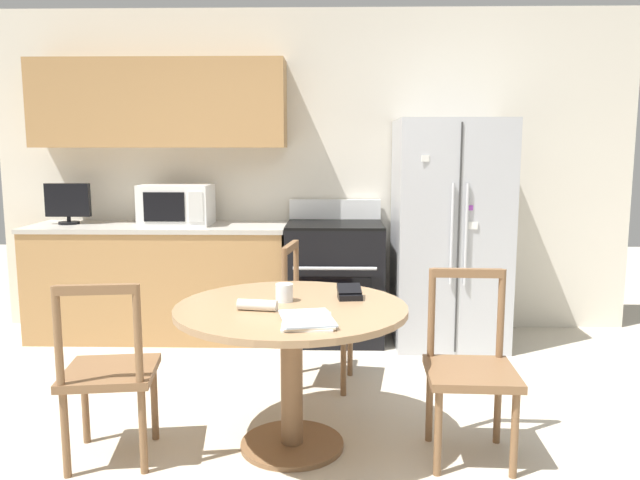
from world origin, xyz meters
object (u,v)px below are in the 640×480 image
microwave (177,205)px  candle_glass (284,294)px  dining_chair_right (470,370)px  refrigerator (449,233)px  dining_chair_far (316,317)px  oven_range (335,280)px  dining_chair_left (109,374)px  wallet (350,293)px  countertop_tv (68,202)px

microwave → candle_glass: size_ratio=6.03×
dining_chair_right → candle_glass: size_ratio=10.13×
refrigerator → dining_chair_right: 1.91m
dining_chair_right → dining_chair_far: bearing=-48.2°
microwave → candle_glass: microwave is taller
refrigerator → oven_range: (-0.87, 0.06, -0.39)m
microwave → dining_chair_left: 2.12m
oven_range → candle_glass: (-0.25, -1.76, 0.30)m
dining_chair_right → wallet: 0.70m
dining_chair_left → wallet: (1.15, 0.30, 0.32)m
refrigerator → wallet: bearing=-116.0°
dining_chair_right → wallet: size_ratio=6.48×
refrigerator → oven_range: refrigerator is taller
countertop_tv → candle_glass: bearing=-44.3°
dining_chair_left → wallet: dining_chair_left is taller
dining_chair_right → oven_range: bearing=-69.0°
refrigerator → wallet: refrigerator is taller
dining_chair_right → candle_glass: dining_chair_right is taller
refrigerator → wallet: 1.82m
countertop_tv → dining_chair_right: 3.44m
dining_chair_far → candle_glass: (-0.13, -0.78, 0.34)m
refrigerator → countertop_tv: refrigerator is taller
microwave → countertop_tv: (-0.87, 0.02, 0.01)m
countertop_tv → dining_chair_far: (1.99, -1.02, -0.64)m
dining_chair_left → microwave: bearing=87.1°
countertop_tv → microwave: bearing=-1.4°
dining_chair_far → candle_glass: 0.86m
refrigerator → wallet: (-0.80, -1.63, -0.09)m
wallet → countertop_tv: bearing=141.4°
oven_range → dining_chair_far: 0.98m
dining_chair_left → dining_chair_far: same height
oven_range → countertop_tv: countertop_tv is taller
microwave → wallet: bearing=-52.7°
microwave → wallet: size_ratio=3.85×
wallet → refrigerator: bearing=64.0°
microwave → dining_chair_far: size_ratio=0.59×
countertop_tv → candle_glass: 2.61m
refrigerator → dining_chair_far: (-0.99, -0.92, -0.42)m
dining_chair_far → refrigerator: bearing=140.8°
refrigerator → dining_chair_far: size_ratio=1.89×
dining_chair_far → wallet: bearing=23.4°
refrigerator → countertop_tv: (-2.98, 0.11, 0.22)m
microwave → wallet: 2.18m
microwave → oven_range: bearing=-1.4°
countertop_tv → dining_chair_right: size_ratio=0.39×
oven_range → microwave: size_ratio=2.01×
candle_glass → refrigerator: bearing=56.5°
countertop_tv → wallet: countertop_tv is taller
dining_chair_far → candle_glass: dining_chair_far is taller
countertop_tv → dining_chair_right: countertop_tv is taller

